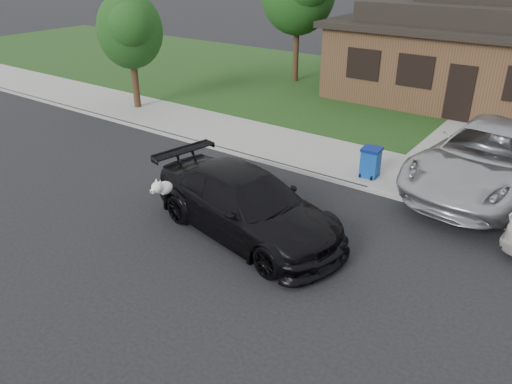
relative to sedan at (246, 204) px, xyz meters
The scene contains 10 objects.
ground 2.47m from the sedan, behind, with size 120.00×120.00×0.00m, color black.
sidewalk 5.83m from the sedan, 113.76° to the left, with size 60.00×3.00×0.12m, color gray.
curb 4.51m from the sedan, 121.55° to the left, with size 60.00×0.12×0.12m, color gray.
lawn 13.52m from the sedan, 99.95° to the left, with size 60.00×13.00×0.13m, color #193814.
driveway 10.96m from the sedan, 70.40° to the left, with size 4.50×13.00×0.14m, color gray.
sedan is the anchor object (origin of this frame).
minivan 6.95m from the sedan, 54.08° to the left, with size 2.92×6.33×1.76m, color #A9ABB1.
recycling_bin 4.68m from the sedan, 76.02° to the left, with size 0.57×0.59×0.88m.
house 15.45m from the sedan, 83.78° to the left, with size 12.60×8.60×4.65m.
tree_2 11.40m from the sedan, 150.88° to the left, with size 2.73×2.60×4.59m.
Camera 1 is at (8.57, -8.60, 6.18)m, focal length 35.00 mm.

